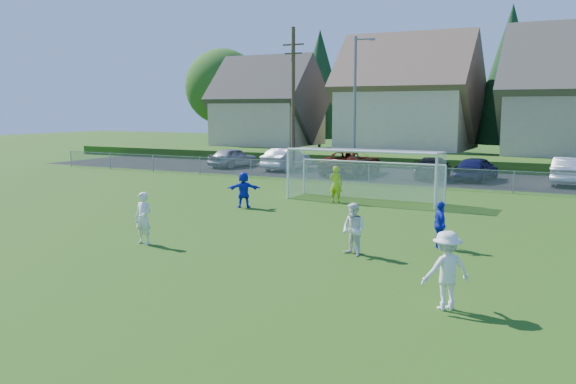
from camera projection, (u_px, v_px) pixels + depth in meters
name	position (u px, v px, depth m)	size (l,w,h in m)	color
ground	(141.00, 286.00, 15.27)	(160.00, 160.00, 0.00)	#193D0C
asphalt_lot	(427.00, 177.00, 39.42)	(60.00, 60.00, 0.00)	black
grass_embankment	(453.00, 162.00, 45.95)	(70.00, 6.00, 0.80)	#1E420F
soccer_ball	(357.00, 250.00, 18.65)	(0.22, 0.22, 0.22)	white
player_white_a	(143.00, 218.00, 19.85)	(0.63, 0.41, 1.72)	white
player_white_b	(353.00, 229.00, 18.32)	(0.77, 0.60, 1.59)	white
player_white_c	(446.00, 270.00, 13.38)	(1.14, 0.65, 1.76)	white
player_blue_a	(440.00, 225.00, 19.22)	(0.89, 0.37, 1.51)	#1625D1
player_blue_b	(244.00, 190.00, 27.24)	(1.49, 0.47, 1.61)	#1625D1
goalkeeper	(336.00, 184.00, 28.72)	(0.63, 0.41, 1.73)	#B4E11A
car_a	(233.00, 157.00, 46.10)	(1.75, 4.35, 1.48)	gray
car_b	(286.00, 159.00, 43.98)	(1.65, 4.72, 1.56)	silver
car_c	(351.00, 163.00, 40.88)	(2.69, 5.83, 1.62)	#4E1609
car_d	(433.00, 168.00, 38.45)	(1.93, 4.75, 1.38)	black
car_e	(477.00, 168.00, 37.51)	(1.76, 4.37, 1.49)	#11143E
car_f	(569.00, 171.00, 35.43)	(1.69, 4.85, 1.60)	silver
soccer_goal	(366.00, 167.00, 29.14)	(7.42, 1.90, 2.50)	white
chainlink_fence	(402.00, 176.00, 34.50)	(52.06, 0.06, 1.20)	gray
streetlight	(356.00, 102.00, 39.48)	(1.38, 0.18, 9.00)	slate
utility_pole	(293.00, 98.00, 42.64)	(1.60, 0.26, 10.00)	#473321
houses_row	(500.00, 73.00, 50.66)	(53.90, 11.45, 13.27)	tan
tree_row	(500.00, 81.00, 56.65)	(65.98, 12.36, 13.80)	#382616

